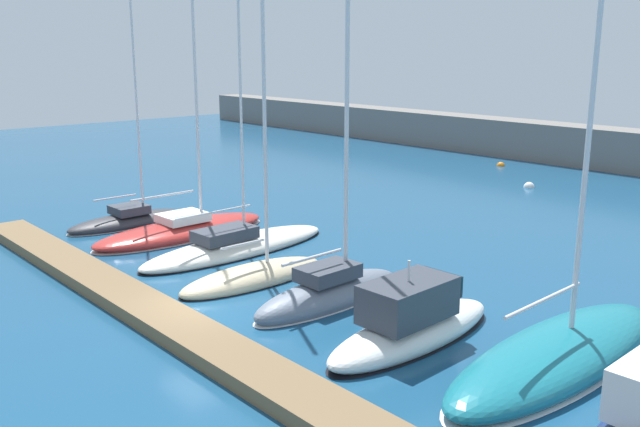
{
  "coord_description": "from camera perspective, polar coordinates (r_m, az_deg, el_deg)",
  "views": [
    {
      "loc": [
        18.81,
        -11.33,
        8.72
      ],
      "look_at": [
        0.78,
        4.55,
        2.92
      ],
      "focal_mm": 38.81,
      "sensor_mm": 36.0,
      "label": 1
    }
  ],
  "objects": [
    {
      "name": "ground_plane",
      "position": [
        23.63,
        -9.68,
        -8.28
      ],
      "size": [
        120.0,
        120.0,
        0.0
      ],
      "primitive_type": "plane",
      "color": "navy"
    },
    {
      "name": "motorboat_white_sixth",
      "position": [
        21.34,
        7.62,
        -9.03
      ],
      "size": [
        2.35,
        7.18,
        2.91
      ],
      "rotation": [
        0.0,
        0.0,
        1.61
      ],
      "color": "white",
      "rests_on": "ground_plane"
    },
    {
      "name": "mooring_buoy_white",
      "position": [
        46.07,
        16.86,
        2.08
      ],
      "size": [
        0.69,
        0.69,
        0.69
      ],
      "primitive_type": "sphere",
      "color": "white",
      "rests_on": "ground_plane"
    },
    {
      "name": "sailboat_red_second",
      "position": [
        33.37,
        -11.31,
        -1.26
      ],
      "size": [
        3.28,
        9.16,
        16.49
      ],
      "rotation": [
        0.0,
        0.0,
        1.6
      ],
      "color": "#B72D28",
      "rests_on": "ground_plane"
    },
    {
      "name": "mooring_buoy_orange",
      "position": [
        53.86,
        14.68,
        3.81
      ],
      "size": [
        0.61,
        0.61,
        0.61
      ],
      "primitive_type": "sphere",
      "color": "orange",
      "rests_on": "ground_plane"
    },
    {
      "name": "sailboat_charcoal_nearest",
      "position": [
        35.99,
        -15.52,
        -0.48
      ],
      "size": [
        2.17,
        6.37,
        13.96
      ],
      "rotation": [
        0.0,
        0.0,
        1.59
      ],
      "color": "#2D2D33",
      "rests_on": "ground_plane"
    },
    {
      "name": "dock_pier",
      "position": [
        22.91,
        -12.66,
        -8.52
      ],
      "size": [
        31.22,
        1.71,
        0.45
      ],
      "primitive_type": "cube",
      "color": "brown",
      "rests_on": "ground_plane"
    },
    {
      "name": "sailboat_sand_fourth",
      "position": [
        26.59,
        -5.48,
        -5.1
      ],
      "size": [
        2.13,
        6.46,
        12.68
      ],
      "rotation": [
        0.0,
        0.0,
        1.56
      ],
      "color": "beige",
      "rests_on": "ground_plane"
    },
    {
      "name": "sailboat_slate_fifth",
      "position": [
        24.28,
        0.8,
        -6.54
      ],
      "size": [
        2.14,
        6.71,
        11.74
      ],
      "rotation": [
        0.0,
        0.0,
        1.61
      ],
      "color": "slate",
      "rests_on": "ground_plane"
    },
    {
      "name": "sailboat_ivory_third",
      "position": [
        30.49,
        -6.92,
        -2.67
      ],
      "size": [
        3.05,
        9.83,
        14.81
      ],
      "rotation": [
        0.0,
        0.0,
        1.62
      ],
      "color": "silver",
      "rests_on": "ground_plane"
    },
    {
      "name": "sailboat_teal_seventh",
      "position": [
        20.9,
        19.1,
        -10.79
      ],
      "size": [
        3.2,
        10.27,
        17.55
      ],
      "rotation": [
        0.0,
        0.0,
        1.6
      ],
      "color": "#19707F",
      "rests_on": "ground_plane"
    }
  ]
}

